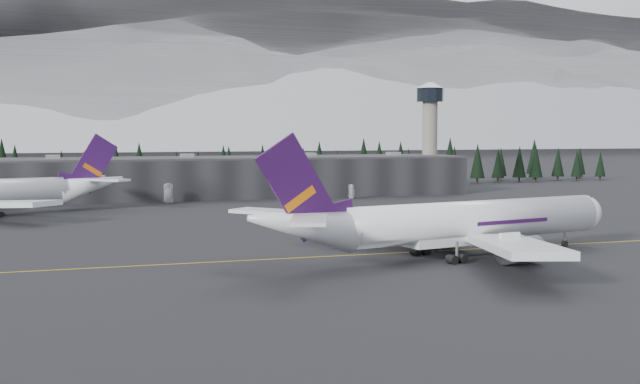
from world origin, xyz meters
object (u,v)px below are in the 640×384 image
object	(u,v)px
terminal	(219,177)
jet_main	(445,223)
gse_vehicle_a	(169,200)
gse_vehicle_b	(352,196)
control_tower	(430,124)

from	to	relation	value
terminal	jet_main	size ratio (longest dim) A/B	2.31
terminal	gse_vehicle_a	size ratio (longest dim) A/B	27.63
gse_vehicle_a	terminal	bearing A→B (deg)	55.80
terminal	gse_vehicle_b	xyz separation A→B (m)	(37.26, -21.27, -5.54)
jet_main	gse_vehicle_a	distance (m)	119.75
jet_main	gse_vehicle_b	distance (m)	116.50
gse_vehicle_a	control_tower	bearing A→B (deg)	22.99
terminal	gse_vehicle_b	size ratio (longest dim) A/B	35.70
control_tower	gse_vehicle_b	size ratio (longest dim) A/B	8.41
jet_main	gse_vehicle_b	size ratio (longest dim) A/B	15.43
control_tower	jet_main	distance (m)	152.66
jet_main	control_tower	bearing A→B (deg)	54.54
terminal	control_tower	size ratio (longest dim) A/B	4.24
control_tower	jet_main	bearing A→B (deg)	-114.62
gse_vehicle_a	gse_vehicle_b	world-z (taller)	gse_vehicle_a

